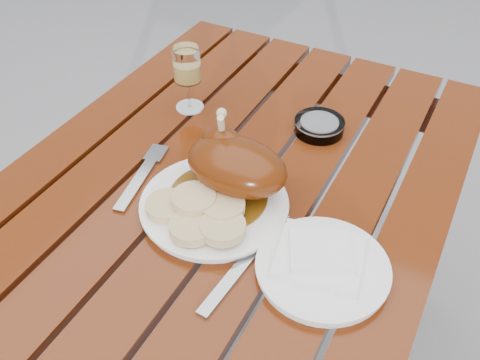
% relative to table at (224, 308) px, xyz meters
% --- Properties ---
extents(table, '(0.80, 1.20, 0.75)m').
position_rel_table_xyz_m(table, '(0.00, 0.00, 0.00)').
color(table, '#63250B').
rests_on(table, ground).
extents(dinner_plate, '(0.34, 0.34, 0.02)m').
position_rel_table_xyz_m(dinner_plate, '(0.02, -0.05, 0.38)').
color(dinner_plate, white).
rests_on(dinner_plate, table).
extents(roast_duck, '(0.20, 0.19, 0.14)m').
position_rel_table_xyz_m(roast_duck, '(0.03, 0.00, 0.44)').
color(roast_duck, '#5B350A').
rests_on(roast_duck, dinner_plate).
extents(bread_dumplings, '(0.19, 0.14, 0.03)m').
position_rel_table_xyz_m(bread_dumplings, '(0.02, -0.10, 0.41)').
color(bread_dumplings, tan).
rests_on(bread_dumplings, dinner_plate).
extents(wine_glass, '(0.08, 0.08, 0.15)m').
position_rel_table_xyz_m(wine_glass, '(-0.19, 0.21, 0.45)').
color(wine_glass, '#F9D371').
rests_on(wine_glass, table).
extents(side_plate, '(0.23, 0.23, 0.02)m').
position_rel_table_xyz_m(side_plate, '(0.24, -0.10, 0.38)').
color(side_plate, white).
rests_on(side_plate, table).
extents(napkin, '(0.15, 0.15, 0.01)m').
position_rel_table_xyz_m(napkin, '(0.23, -0.09, 0.40)').
color(napkin, white).
rests_on(napkin, side_plate).
extents(ashtray, '(0.13, 0.13, 0.03)m').
position_rel_table_xyz_m(ashtray, '(0.10, 0.26, 0.39)').
color(ashtray, '#B2B7BC').
rests_on(ashtray, table).
extents(fork, '(0.06, 0.18, 0.01)m').
position_rel_table_xyz_m(fork, '(-0.15, -0.05, 0.38)').
color(fork, gray).
rests_on(fork, table).
extents(knife, '(0.04, 0.21, 0.01)m').
position_rel_table_xyz_m(knife, '(0.12, -0.15, 0.38)').
color(knife, gray).
rests_on(knife, table).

